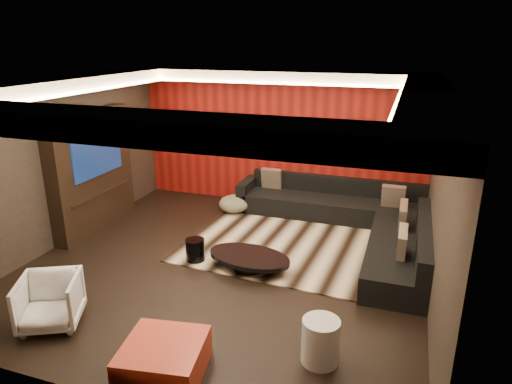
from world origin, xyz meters
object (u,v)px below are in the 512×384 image
at_px(drum_stool, 195,250).
at_px(white_side_table, 320,341).
at_px(orange_ottoman, 164,359).
at_px(armchair, 50,302).
at_px(coffee_table, 249,262).
at_px(sectional_sofa, 353,220).

height_order(drum_stool, white_side_table, white_side_table).
bearing_deg(orange_ottoman, armchair, 169.24).
height_order(white_side_table, armchair, armchair).
relative_size(coffee_table, orange_ottoman, 1.59).
bearing_deg(white_side_table, sectional_sofa, 91.88).
xyz_separation_m(orange_ottoman, armchair, (-1.77, 0.34, 0.14)).
xyz_separation_m(drum_stool, white_side_table, (2.36, -1.72, 0.06)).
bearing_deg(coffee_table, drum_stool, -179.01).
distance_m(drum_stool, orange_ottoman, 2.59).
xyz_separation_m(drum_stool, sectional_sofa, (2.24, 1.91, 0.06)).
height_order(drum_stool, sectional_sofa, sectional_sofa).
bearing_deg(armchair, white_side_table, -19.80).
bearing_deg(armchair, sectional_sofa, 25.10).
distance_m(coffee_table, armchair, 2.83).
bearing_deg(coffee_table, white_side_table, -50.16).
bearing_deg(sectional_sofa, white_side_table, -88.12).
bearing_deg(drum_stool, sectional_sofa, 40.48).
bearing_deg(sectional_sofa, coffee_table, -125.07).
bearing_deg(armchair, drum_stool, 39.54).
bearing_deg(orange_ottoman, sectional_sofa, 72.20).
xyz_separation_m(coffee_table, armchair, (-1.84, -2.13, 0.19)).
height_order(orange_ottoman, armchair, armchair).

